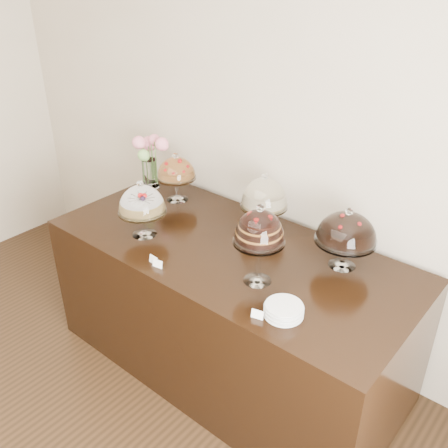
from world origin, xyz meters
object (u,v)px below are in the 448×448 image
Objects in this scene: cake_stand_dark_choco at (347,230)px; flower_vase at (150,156)px; plate_stack at (284,310)px; display_counter at (229,309)px; cake_stand_sugar_sponge at (142,202)px; cake_stand_choco_layer at (259,230)px; cake_stand_cheesecake at (264,195)px; cake_stand_fruit_tart at (176,170)px.

cake_stand_dark_choco is 0.88× the size of flower_vase.
cake_stand_dark_choco reaches higher than plate_stack.
flower_vase is (-0.99, 0.31, 0.68)m from display_counter.
cake_stand_sugar_sponge reaches higher than cake_stand_dark_choco.
cake_stand_choco_layer is 1.27× the size of cake_stand_dark_choco.
cake_stand_dark_choco is at bearing 56.67° from cake_stand_choco_layer.
plate_stack is at bearing -90.75° from cake_stand_dark_choco.
cake_stand_sugar_sponge is at bearing -157.06° from display_counter.
cake_stand_sugar_sponge reaches higher than plate_stack.
cake_stand_sugar_sponge is at bearing -176.29° from cake_stand_choco_layer.
flower_vase reaches higher than plate_stack.
cake_stand_cheesecake is (-0.30, 0.47, -0.08)m from cake_stand_choco_layer.
cake_stand_choco_layer is 0.56m from cake_stand_cheesecake.
cake_stand_cheesecake reaches higher than display_counter.
cake_stand_dark_choco is at bearing 89.25° from plate_stack.
cake_stand_choco_layer is (0.82, 0.05, 0.09)m from cake_stand_sugar_sponge.
cake_stand_fruit_tart is 0.31m from flower_vase.
cake_stand_dark_choco is 1.92× the size of plate_stack.
cake_stand_choco_layer is at bearing -26.35° from display_counter.
cake_stand_cheesecake is 1.06× the size of cake_stand_dark_choco.
cake_stand_sugar_sponge is 1.19m from cake_stand_dark_choco.
cake_stand_fruit_tart is at bearing 111.25° from cake_stand_sugar_sponge.
plate_stack is at bearing -29.54° from cake_stand_choco_layer.
flower_vase is 2.17× the size of plate_stack.
cake_stand_sugar_sponge is at bearing -46.52° from flower_vase.
plate_stack is (1.08, -0.10, -0.19)m from cake_stand_sugar_sponge.
cake_stand_dark_choco is at bearing -5.40° from cake_stand_cheesecake.
display_counter is 5.48× the size of flower_vase.
cake_stand_sugar_sponge is 1.93× the size of plate_stack.
display_counter is 5.88× the size of cake_stand_cheesecake.
flower_vase reaches higher than cake_stand_dark_choco.
cake_stand_choco_layer reaches higher than cake_stand_fruit_tart.
cake_stand_dark_choco is (0.58, -0.05, -0.01)m from cake_stand_cheesecake.
display_counter is at bearing 153.65° from cake_stand_choco_layer.
cake_stand_dark_choco is at bearing 23.22° from cake_stand_sugar_sponge.
cake_stand_fruit_tart reaches higher than plate_stack.
flower_vase is at bearing 178.22° from cake_stand_dark_choco.
flower_vase is (-0.49, 0.52, 0.01)m from cake_stand_sugar_sponge.
cake_stand_choco_layer reaches higher than cake_stand_sugar_sponge.
cake_stand_fruit_tart is at bearing -176.17° from cake_stand_cheesecake.
display_counter is 1.24m from flower_vase.
cake_stand_sugar_sponge is 0.95× the size of cake_stand_cheesecake.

